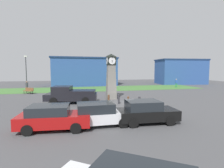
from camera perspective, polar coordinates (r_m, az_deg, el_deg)
ground_plane at (r=19.13m, az=2.38°, el=-6.30°), size 76.60×76.60×0.00m
clock_tower at (r=21.58m, az=-0.28°, el=2.12°), size 1.31×1.38×5.57m
bollard_near_tower at (r=17.04m, az=8.89°, el=-5.82°), size 0.26×0.26×1.12m
bollard_mid_row at (r=18.04m, az=5.32°, el=-5.47°), size 0.23×0.23×0.94m
bollard_far_row at (r=18.70m, az=2.21°, el=-4.93°), size 0.20×0.20×1.03m
bollard_end_row at (r=19.79m, az=-1.10°, el=-4.64°), size 0.24×0.24×0.85m
car_navy_sedan at (r=11.55m, az=-18.66°, el=-10.20°), size 4.45×2.26×1.52m
car_near_tower at (r=11.73m, az=-4.28°, el=-9.75°), size 4.33×1.93×1.52m
car_by_building at (r=12.49m, az=11.00°, el=-8.81°), size 4.18×2.16×1.57m
pickup_truck at (r=19.62m, az=-13.25°, el=-3.38°), size 5.78×3.02×1.85m
bench at (r=28.94m, az=-25.56°, el=-1.86°), size 1.62×1.34×0.90m
pedestrian_crossing_lot at (r=36.85m, az=20.26°, el=0.44°), size 0.45×0.33×1.73m
pedestrian_by_cars at (r=31.13m, az=-26.05°, el=-0.55°), size 0.44×0.46×1.73m
street_lamp_near_road at (r=34.99m, az=-26.24°, el=4.16°), size 0.50×0.24×6.08m
warehouse_blue_far at (r=41.84m, az=-9.45°, el=4.11°), size 15.00×11.65×6.21m
storefront_low_left at (r=46.44m, az=21.45°, el=3.80°), size 11.83×7.09×6.02m
grass_verge_far at (r=32.40m, az=-10.75°, el=-1.66°), size 45.96×7.86×0.04m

